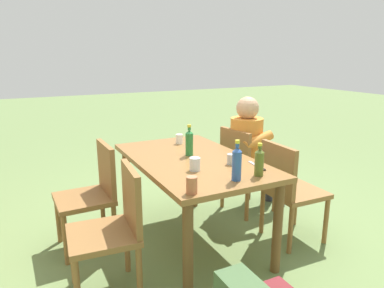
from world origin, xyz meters
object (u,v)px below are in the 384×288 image
chair_near_left (288,187)px  cup_white (179,139)px  cup_terracotta (192,185)px  chair_far_left (115,225)px  table_knife (258,166)px  cup_glass (195,164)px  chair_far_right (93,190)px  bottle_blue (237,163)px  cup_steel (231,159)px  person_in_white_shirt (252,148)px  bottle_olive (259,162)px  chair_near_right (243,166)px  bottle_green (189,142)px  dining_table (192,170)px

chair_near_left → cup_white: 1.08m
chair_near_left → cup_terracotta: bearing=107.2°
chair_far_left → table_knife: 1.12m
cup_terracotta → cup_glass: bearing=-29.8°
chair_far_left → chair_near_left: same height
chair_far_right → bottle_blue: bottle_blue is taller
cup_steel → table_knife: cup_steel is taller
bottle_blue → table_knife: bottle_blue is taller
person_in_white_shirt → cup_steel: (-0.61, 0.65, 0.14)m
bottle_olive → table_knife: (0.16, -0.11, -0.10)m
chair_far_left → person_in_white_shirt: person_in_white_shirt is taller
chair_near_left → bottle_blue: size_ratio=3.14×
chair_far_right → person_in_white_shirt: person_in_white_shirt is taller
bottle_blue → cup_steel: bearing=-27.6°
chair_near_left → cup_steel: size_ratio=10.75×
chair_near_right → cup_terracotta: (-0.98, 1.08, 0.32)m
bottle_green → table_knife: size_ratio=1.09×
chair_near_left → bottle_olive: bearing=116.3°
chair_near_left → chair_far_right: 1.62m
bottle_olive → cup_terracotta: size_ratio=2.18×
chair_near_left → bottle_green: size_ratio=3.33×
person_in_white_shirt → chair_near_right: bearing=95.0°
bottle_green → chair_near_left: bearing=-120.3°
chair_near_left → cup_terracotta: 1.17m
table_knife → chair_near_left: bearing=-76.5°
bottle_olive → table_knife: bottle_olive is taller
cup_white → chair_far_left: bearing=134.0°
chair_near_right → table_knife: chair_near_right is taller
chair_near_right → cup_glass: 1.10m
chair_far_right → bottle_olive: bottle_olive is taller
cup_glass → table_knife: (-0.14, -0.46, -0.04)m
bottle_olive → dining_table: bearing=21.1°
chair_near_right → cup_terracotta: 1.49m
cup_terracotta → cup_white: cup_terracotta is taller
bottle_blue → cup_steel: 0.36m
chair_near_right → cup_white: bearing=75.5°
dining_table → person_in_white_shirt: bearing=-68.7°
chair_near_left → person_in_white_shirt: (0.66, -0.11, 0.17)m
dining_table → cup_terracotta: size_ratio=13.80×
chair_far_left → cup_terracotta: (-0.32, -0.40, 0.32)m
chair_near_right → chair_far_left: bearing=114.0°
person_in_white_shirt → cup_white: bearing=78.3°
cup_steel → cup_terracotta: bearing=125.7°
cup_white → bottle_blue: bearing=175.9°
bottle_green → chair_far_left: bearing=119.5°
chair_far_right → bottle_green: 0.88m
person_in_white_shirt → cup_terracotta: (-0.99, 1.19, 0.15)m
bottle_olive → cup_steel: bearing=5.2°
bottle_blue → dining_table: bearing=3.2°
bottle_blue → cup_terracotta: bottle_blue is taller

